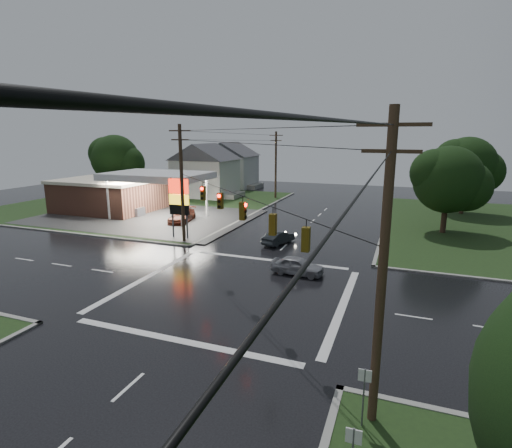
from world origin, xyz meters
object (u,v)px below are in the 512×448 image
(pylon_sign, at_px, (179,198))
(house_near, at_px, (206,169))
(utility_pole_nw, at_px, (182,182))
(house_far, at_px, (230,164))
(gas_station, at_px, (116,193))
(car_north, at_px, (278,237))
(car_crossing, at_px, (297,266))
(tree_ne_near, at_px, (450,180))
(car_pump, at_px, (182,216))
(utility_pole_n, at_px, (276,164))
(tree_nw_behind, at_px, (116,159))
(utility_pole_se, at_px, (383,270))
(tree_ne_far, at_px, (468,166))

(pylon_sign, bearing_deg, house_near, 112.28)
(utility_pole_nw, distance_m, house_far, 40.48)
(gas_station, xyz_separation_m, car_north, (24.88, -7.73, -1.92))
(car_north, relative_size, car_crossing, 0.97)
(tree_ne_near, relative_size, car_pump, 1.73)
(utility_pole_nw, bearing_deg, tree_ne_near, 27.86)
(utility_pole_n, xyz_separation_m, house_near, (-11.45, -2.00, -1.06))
(house_near, xyz_separation_m, car_crossing, (23.96, -31.48, -3.74))
(tree_nw_behind, height_order, car_crossing, tree_nw_behind)
(car_north, bearing_deg, pylon_sign, 25.74)
(car_crossing, bearing_deg, gas_station, 65.73)
(tree_nw_behind, distance_m, tree_ne_near, 48.65)
(pylon_sign, bearing_deg, utility_pole_se, -45.00)
(tree_ne_near, bearing_deg, car_pump, -170.16)
(tree_ne_near, distance_m, car_north, 18.66)
(pylon_sign, bearing_deg, tree_nw_behind, 140.13)
(house_near, height_order, house_far, same)
(house_near, xyz_separation_m, tree_nw_behind, (-12.89, -6.01, 1.77))
(tree_nw_behind, distance_m, tree_ne_far, 51.15)
(gas_station, relative_size, house_far, 2.37)
(house_far, relative_size, tree_ne_near, 1.23)
(tree_nw_behind, xyz_separation_m, tree_ne_far, (50.99, 4.00, -0.00))
(house_near, bearing_deg, pylon_sign, -67.72)
(utility_pole_se, distance_m, tree_ne_far, 44.16)
(utility_pole_nw, height_order, car_crossing, utility_pole_nw)
(utility_pole_nw, height_order, tree_ne_far, utility_pole_nw)
(utility_pole_n, bearing_deg, house_far, 141.23)
(tree_ne_far, bearing_deg, car_north, -129.18)
(tree_ne_near, bearing_deg, tree_nw_behind, 170.53)
(tree_ne_far, distance_m, car_north, 28.95)
(utility_pole_nw, relative_size, car_north, 2.91)
(pylon_sign, bearing_deg, house_far, 106.98)
(gas_station, xyz_separation_m, utility_pole_se, (35.18, -29.20, 3.17))
(house_near, height_order, tree_ne_far, tree_ne_far)
(house_far, xyz_separation_m, car_pump, (7.72, -30.93, -3.65))
(tree_ne_far, bearing_deg, utility_pole_n, 171.45)
(gas_station, bearing_deg, tree_ne_near, 3.30)
(utility_pole_se, relative_size, house_near, 1.00)
(gas_station, bearing_deg, house_far, 82.50)
(utility_pole_n, height_order, house_far, utility_pole_n)
(utility_pole_n, height_order, car_crossing, utility_pole_n)
(pylon_sign, bearing_deg, gas_station, 148.78)
(pylon_sign, distance_m, car_north, 10.38)
(pylon_sign, relative_size, house_near, 0.54)
(tree_nw_behind, height_order, car_north, tree_nw_behind)
(utility_pole_n, distance_m, car_crossing, 36.06)
(house_far, xyz_separation_m, car_north, (21.15, -36.03, -3.78))
(tree_ne_near, bearing_deg, utility_pole_se, -98.38)
(house_far, xyz_separation_m, tree_ne_near, (36.09, -26.01, 1.16))
(car_north, bearing_deg, tree_nw_behind, -11.50)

